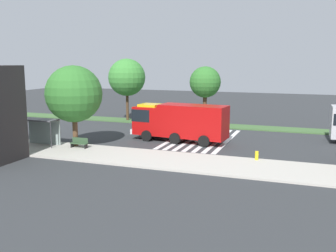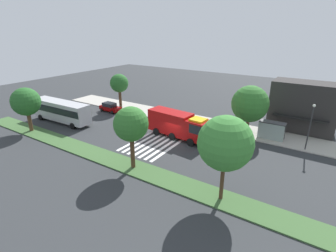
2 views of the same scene
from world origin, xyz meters
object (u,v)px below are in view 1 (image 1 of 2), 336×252
Objects in this scene: street_lamp at (9,104)px; sidewalk_tree_west at (74,94)px; bus_stop_shelter at (42,126)px; median_tree_west at (205,82)px; fire_truck at (177,121)px; median_tree_center at (127,77)px; bench_near_shelter at (79,143)px; fire_hydrant at (257,156)px.

sidewalk_tree_west is (-7.83, 0.40, 1.20)m from street_lamp.
median_tree_west is at bearing -123.98° from bus_stop_shelter.
sidewalk_tree_west reaches higher than street_lamp.
fire_truck is 15.09m from median_tree_center.
sidewalk_tree_west is (-3.22, -0.60, 3.05)m from bus_stop_shelter.
fire_truck is 12.90m from bus_stop_shelter.
median_tree_center is (-0.71, -16.66, 3.84)m from bus_stop_shelter.
median_tree_west reaches higher than bus_stop_shelter.
bench_near_shelter is at bearing 173.47° from street_lamp.
fire_hydrant is (-8.44, 15.55, -4.80)m from median_tree_west.
median_tree_west reaches higher than bench_near_shelter.
bench_near_shelter is 0.20× the size of median_tree_center.
street_lamp is 24.49m from fire_hydrant.
bus_stop_shelter is at bearing 56.02° from median_tree_west.
fire_truck is 16.78m from street_lamp.
bus_stop_shelter is at bearing 0.27° from bench_near_shelter.
sidewalk_tree_west reaches higher than median_tree_west.
median_tree_center reaches higher than bus_stop_shelter.
street_lamp is at bearing 0.24° from fire_hydrant.
sidewalk_tree_west is at bearing 63.48° from median_tree_west.
bus_stop_shelter is 4.47m from sidewalk_tree_west.
bench_near_shelter is at bearing -179.73° from bus_stop_shelter.
bench_near_shelter is at bearing 3.96° from fire_hydrant.
median_tree_center is (3.29, -16.64, 5.14)m from bench_near_shelter.
median_tree_center is at bearing -78.82° from bench_near_shelter.
fire_hydrant is (-8.48, 5.32, -1.59)m from fire_truck.
fire_truck reaches higher than bus_stop_shelter.
bus_stop_shelter is at bearing 3.21° from fire_hydrant.
median_tree_center is at bearing -108.77° from street_lamp.
fire_hydrant is at bearing -176.79° from bus_stop_shelter.
street_lamp is 16.65m from median_tree_center.
median_tree_center is at bearing -38.83° from fire_truck.
sidewalk_tree_west is at bearing 98.88° from median_tree_center.
bench_near_shelter is 4.45m from sidewalk_tree_west.
street_lamp is 0.86× the size of median_tree_west.
median_tree_west is (-8.01, -16.05, 0.35)m from sidewalk_tree_west.
median_tree_center reaches higher than street_lamp.
bus_stop_shelter is 20.37m from median_tree_west.
street_lamp is at bearing -12.30° from bus_stop_shelter.
bus_stop_shelter is 5.06m from street_lamp.
street_lamp is 7.93m from sidewalk_tree_west.
fire_truck is 1.62× the size of street_lamp.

